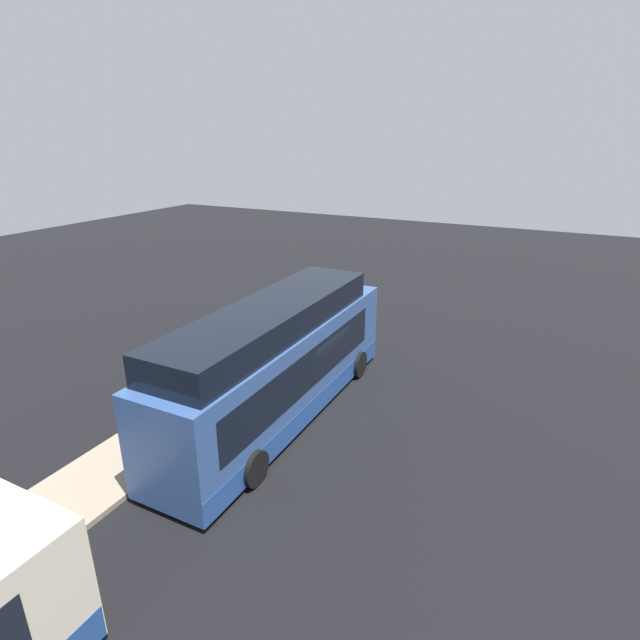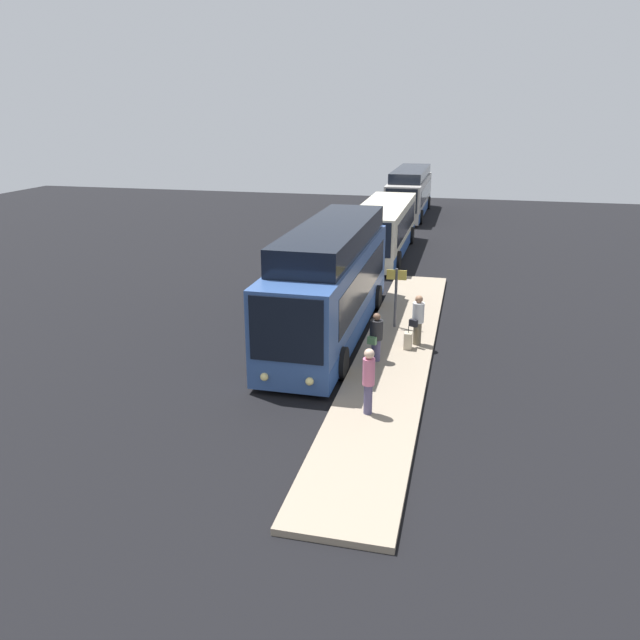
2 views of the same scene
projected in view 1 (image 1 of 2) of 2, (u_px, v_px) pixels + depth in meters
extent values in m
plane|color=black|center=(308.00, 396.00, 17.97)|extent=(80.00, 80.00, 0.00)
cube|color=gray|center=(243.00, 378.00, 19.13)|extent=(20.00, 2.42, 0.16)
cube|color=#33518C|center=(281.00, 369.00, 16.26)|extent=(11.08, 2.43, 2.96)
cube|color=#23478C|center=(282.00, 400.00, 16.66)|extent=(11.02, 2.45, 0.70)
cube|color=black|center=(276.00, 363.00, 15.91)|extent=(9.08, 2.46, 1.30)
cube|color=black|center=(349.00, 308.00, 20.76)|extent=(0.06, 2.14, 1.90)
sphere|color=#F9E58C|center=(335.00, 337.00, 21.57)|extent=(0.24, 0.24, 0.24)
sphere|color=#F9E58C|center=(363.00, 343.00, 21.01)|extent=(0.24, 0.24, 0.24)
cylinder|color=black|center=(304.00, 353.00, 20.33)|extent=(1.01, 0.30, 1.01)
cylinder|color=black|center=(359.00, 364.00, 19.30)|extent=(1.01, 0.30, 1.01)
cylinder|color=black|center=(184.00, 444.00, 14.30)|extent=(1.01, 0.30, 1.01)
cylinder|color=black|center=(254.00, 468.00, 13.28)|extent=(1.01, 0.30, 1.01)
cube|color=black|center=(271.00, 318.00, 15.22)|extent=(9.42, 2.23, 0.88)
cube|color=black|center=(46.00, 536.00, 9.19)|extent=(0.06, 2.24, 1.71)
sphere|color=#F9E58C|center=(36.00, 573.00, 9.94)|extent=(0.24, 0.24, 0.24)
sphere|color=#F9E58C|center=(84.00, 601.00, 9.35)|extent=(0.24, 0.24, 0.24)
cylinder|color=#4C476B|center=(306.00, 327.00, 22.86)|extent=(0.32, 0.32, 0.84)
cylinder|color=#CC6B8C|center=(305.00, 311.00, 22.58)|extent=(0.46, 0.46, 0.73)
sphere|color=beige|center=(305.00, 300.00, 22.41)|extent=(0.27, 0.27, 0.27)
cylinder|color=#6B604C|center=(216.00, 371.00, 18.59)|extent=(0.37, 0.37, 0.80)
cylinder|color=silver|center=(215.00, 353.00, 18.33)|extent=(0.53, 0.53, 0.70)
sphere|color=#9E7051|center=(214.00, 341.00, 18.16)|extent=(0.26, 0.26, 0.26)
cube|color=black|center=(223.00, 358.00, 18.60)|extent=(0.25, 0.31, 0.24)
cylinder|color=#4C476B|center=(269.00, 360.00, 19.60)|extent=(0.37, 0.37, 0.73)
cylinder|color=#262628|center=(268.00, 344.00, 19.36)|extent=(0.52, 0.52, 0.64)
sphere|color=brown|center=(267.00, 334.00, 19.21)|extent=(0.24, 0.24, 0.24)
cube|color=#598C59|center=(274.00, 348.00, 19.67)|extent=(0.22, 0.31, 0.24)
cube|color=beige|center=(230.00, 370.00, 18.93)|extent=(0.35, 0.26, 0.57)
cylinder|color=black|center=(229.00, 361.00, 18.79)|extent=(0.02, 0.02, 0.24)
cylinder|color=#4C4C51|center=(207.00, 377.00, 16.56)|extent=(0.10, 0.10, 2.23)
cube|color=#E5C64C|center=(205.00, 353.00, 16.25)|extent=(0.04, 0.74, 0.36)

